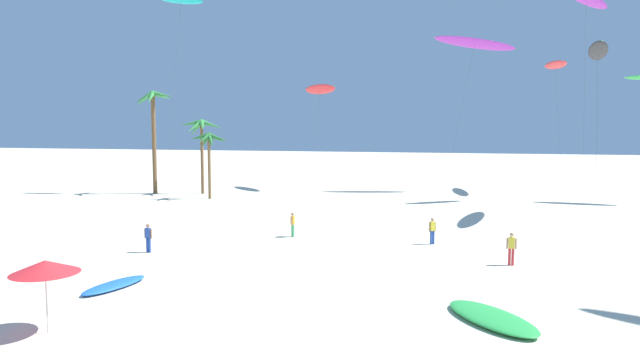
# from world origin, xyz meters

# --- Properties ---
(palm_tree_0) EXTENTS (4.55, 4.34, 7.93)m
(palm_tree_0) POSITION_xyz_m (-18.68, 44.85, 6.78)
(palm_tree_0) COLOR brown
(palm_tree_0) RESTS_ON ground
(palm_tree_1) EXTENTS (4.47, 4.28, 10.94)m
(palm_tree_1) POSITION_xyz_m (-23.66, 43.72, 8.61)
(palm_tree_1) COLOR brown
(palm_tree_1) RESTS_ON ground
(palm_tree_2) EXTENTS (3.63, 3.64, 6.57)m
(palm_tree_2) POSITION_xyz_m (-15.93, 41.06, 5.59)
(palm_tree_2) COLOR brown
(palm_tree_2) RESTS_ON ground
(flying_kite_1) EXTENTS (5.46, 8.05, 12.04)m
(flying_kite_1) POSITION_xyz_m (-7.90, 53.08, 11.40)
(flying_kite_1) COLOR red
(flying_kite_1) RESTS_ON ground
(flying_kite_3) EXTENTS (2.15, 9.00, 14.43)m
(flying_kite_3) POSITION_xyz_m (17.59, 56.93, 13.82)
(flying_kite_3) COLOR red
(flying_kite_3) RESTS_ON ground
(flying_kite_5) EXTENTS (2.56, 8.59, 13.37)m
(flying_kite_5) POSITION_xyz_m (18.06, 37.89, 12.82)
(flying_kite_5) COLOR black
(flying_kite_5) RESTS_ON ground
(flying_kite_6) EXTENTS (8.92, 6.34, 17.33)m
(flying_kite_6) POSITION_xyz_m (9.08, 54.82, 16.16)
(flying_kite_6) COLOR purple
(flying_kite_6) RESTS_ON ground
(flying_kite_7) EXTENTS (5.13, 7.39, 21.22)m
(flying_kite_7) POSITION_xyz_m (-21.05, 45.48, 20.45)
(flying_kite_7) COLOR #19B2B7
(flying_kite_7) RESTS_ON ground
(grounded_kite_0) EXTENTS (1.78, 3.62, 0.25)m
(grounded_kite_0) POSITION_xyz_m (-6.19, 11.56, 0.13)
(grounded_kite_0) COLOR blue
(grounded_kite_0) RESTS_ON ground
(grounded_kite_1) EXTENTS (4.15, 4.57, 0.31)m
(grounded_kite_1) POSITION_xyz_m (9.73, 11.31, 0.16)
(grounded_kite_1) COLOR green
(grounded_kite_1) RESTS_ON ground
(person_foreground_walker) EXTENTS (0.51, 0.23, 1.64)m
(person_foreground_walker) POSITION_xyz_m (-8.61, 18.18, 0.90)
(person_foreground_walker) COLOR #284CA3
(person_foreground_walker) RESTS_ON ground
(person_near_left) EXTENTS (0.43, 0.34, 1.61)m
(person_near_left) POSITION_xyz_m (6.75, 24.61, 0.88)
(person_near_left) COLOR #284CA3
(person_near_left) RESTS_ON ground
(person_near_right) EXTENTS (0.51, 0.21, 1.70)m
(person_near_right) POSITION_xyz_m (10.99, 20.33, 0.94)
(person_near_right) COLOR red
(person_near_right) RESTS_ON ground
(person_mid_field) EXTENTS (0.21, 0.51, 1.60)m
(person_mid_field) POSITION_xyz_m (-2.11, 24.61, 0.88)
(person_mid_field) COLOR #338E56
(person_mid_field) RESTS_ON ground
(beach_umbrella) EXTENTS (2.29, 2.29, 2.55)m
(beach_umbrella) POSITION_xyz_m (-5.06, 6.20, 2.32)
(beach_umbrella) COLOR beige
(beach_umbrella) RESTS_ON ground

